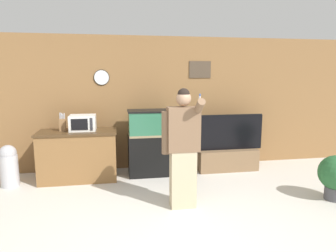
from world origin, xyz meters
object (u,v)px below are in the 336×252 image
(microwave, at_px, (83,123))
(trash_bin, at_px, (9,165))
(tv_on_stand, at_px, (227,154))
(counter_island, at_px, (79,155))
(aquarium_on_stand, at_px, (151,142))
(potted_plant, at_px, (336,175))
(person_standing, at_px, (183,147))
(knife_block, at_px, (63,124))

(microwave, distance_m, trash_bin, 1.39)
(trash_bin, bearing_deg, tv_on_stand, 3.25)
(tv_on_stand, bearing_deg, counter_island, -178.72)
(tv_on_stand, xyz_separation_m, trash_bin, (-3.93, -0.22, 0.04))
(aquarium_on_stand, relative_size, trash_bin, 1.72)
(counter_island, xyz_separation_m, potted_plant, (3.89, -1.59, -0.06))
(potted_plant, distance_m, trash_bin, 5.21)
(microwave, bearing_deg, person_standing, -45.07)
(person_standing, bearing_deg, counter_island, 137.48)
(counter_island, relative_size, trash_bin, 1.91)
(microwave, distance_m, aquarium_on_stand, 1.28)
(trash_bin, bearing_deg, counter_island, 8.19)
(potted_plant, bearing_deg, knife_block, 158.41)
(aquarium_on_stand, height_order, tv_on_stand, aquarium_on_stand)
(tv_on_stand, height_order, trash_bin, tv_on_stand)
(tv_on_stand, bearing_deg, trash_bin, -176.75)
(aquarium_on_stand, distance_m, potted_plant, 3.08)
(counter_island, relative_size, tv_on_stand, 0.96)
(counter_island, xyz_separation_m, person_standing, (1.57, -1.44, 0.43))
(tv_on_stand, relative_size, trash_bin, 1.99)
(microwave, bearing_deg, knife_block, 178.81)
(knife_block, bearing_deg, counter_island, -10.43)
(aquarium_on_stand, bearing_deg, potted_plant, -32.57)
(knife_block, distance_m, person_standing, 2.36)
(aquarium_on_stand, relative_size, tv_on_stand, 0.86)
(counter_island, bearing_deg, trash_bin, -171.81)
(microwave, bearing_deg, trash_bin, -170.65)
(microwave, distance_m, person_standing, 2.10)
(microwave, height_order, person_standing, person_standing)
(knife_block, xyz_separation_m, person_standing, (1.82, -1.49, -0.13))
(knife_block, bearing_deg, aquarium_on_stand, 0.47)
(microwave, height_order, tv_on_stand, microwave)
(potted_plant, bearing_deg, counter_island, 157.74)
(tv_on_stand, bearing_deg, knife_block, -179.68)
(potted_plant, bearing_deg, trash_bin, 164.02)
(trash_bin, bearing_deg, microwave, 9.35)
(knife_block, height_order, aquarium_on_stand, aquarium_on_stand)
(counter_island, relative_size, knife_block, 4.19)
(person_standing, bearing_deg, potted_plant, -3.70)
(person_standing, bearing_deg, trash_bin, 154.47)
(counter_island, relative_size, aquarium_on_stand, 1.11)
(aquarium_on_stand, bearing_deg, trash_bin, -174.83)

